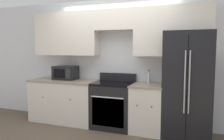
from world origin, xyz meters
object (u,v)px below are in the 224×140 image
oven_range (113,105)px  bottle (149,78)px  refrigerator (187,84)px  microwave (66,73)px

oven_range → bottle: 0.89m
refrigerator → oven_range: bearing=-176.9°
oven_range → microwave: size_ratio=2.20×
oven_range → microwave: microwave is taller
oven_range → bottle: size_ratio=4.20×
oven_range → refrigerator: bearing=3.1°
oven_range → bottle: (0.67, 0.21, 0.55)m
microwave → bottle: bearing=3.9°
refrigerator → bottle: size_ratio=7.39×
oven_range → refrigerator: (1.39, 0.07, 0.48)m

